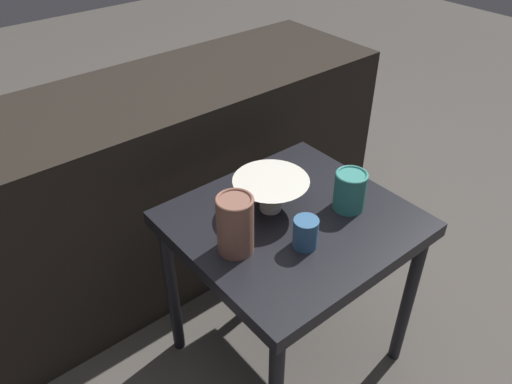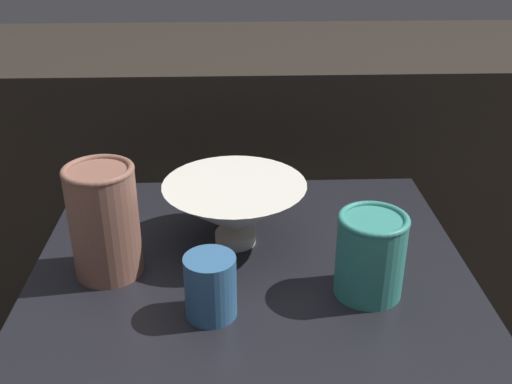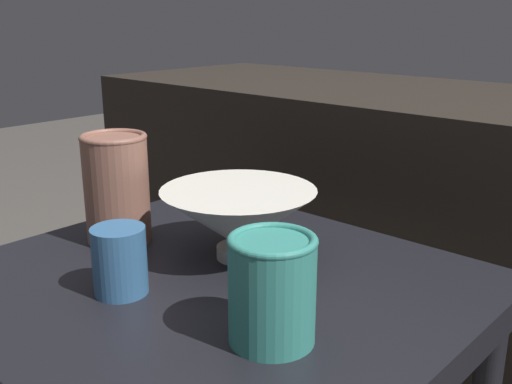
{
  "view_description": "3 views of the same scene",
  "coord_description": "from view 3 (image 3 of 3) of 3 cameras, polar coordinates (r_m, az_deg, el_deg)",
  "views": [
    {
      "loc": [
        -0.72,
        -0.73,
        1.38
      ],
      "look_at": [
        -0.06,
        0.08,
        0.62
      ],
      "focal_mm": 35.0,
      "sensor_mm": 36.0,
      "label": 1
    },
    {
      "loc": [
        -0.02,
        -0.67,
        1.01
      ],
      "look_at": [
        0.01,
        0.06,
        0.64
      ],
      "focal_mm": 42.0,
      "sensor_mm": 36.0,
      "label": 2
    },
    {
      "loc": [
        0.48,
        -0.45,
        0.87
      ],
      "look_at": [
        -0.01,
        0.09,
        0.64
      ],
      "focal_mm": 42.0,
      "sensor_mm": 36.0,
      "label": 3
    }
  ],
  "objects": [
    {
      "name": "table",
      "position": [
        0.76,
        -4.04,
        -12.84
      ],
      "size": [
        0.59,
        0.54,
        0.56
      ],
      "color": "black",
      "rests_on": "ground_plane"
    },
    {
      "name": "couch_backdrop",
      "position": [
        1.29,
        16.65,
        -7.12
      ],
      "size": [
        1.54,
        0.5,
        0.71
      ],
      "color": "black",
      "rests_on": "ground_plane"
    },
    {
      "name": "bowl",
      "position": [
        0.77,
        -1.66,
        -2.56
      ],
      "size": [
        0.2,
        0.2,
        0.09
      ],
      "color": "silver",
      "rests_on": "table"
    },
    {
      "name": "vase_textured_left",
      "position": [
        0.85,
        -12.91,
        0.54
      ],
      "size": [
        0.09,
        0.09,
        0.15
      ],
      "color": "brown",
      "rests_on": "table"
    },
    {
      "name": "vase_colorful_right",
      "position": [
        0.58,
        1.54,
        -9.09
      ],
      "size": [
        0.09,
        0.09,
        0.11
      ],
      "color": "teal",
      "rests_on": "table"
    },
    {
      "name": "cup",
      "position": [
        0.7,
        -12.85,
        -6.39
      ],
      "size": [
        0.06,
        0.06,
        0.08
      ],
      "color": "#33608E",
      "rests_on": "table"
    }
  ]
}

